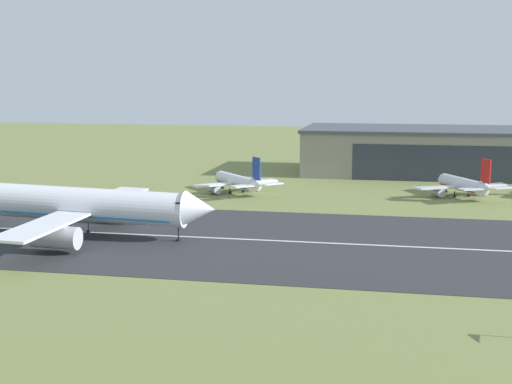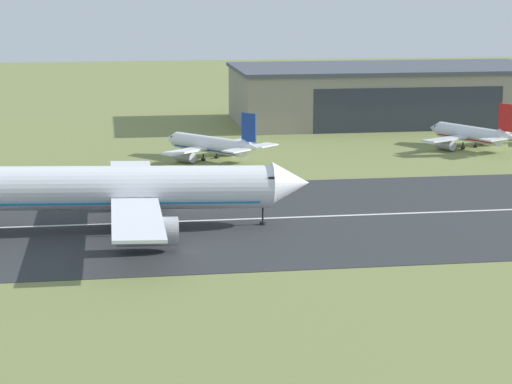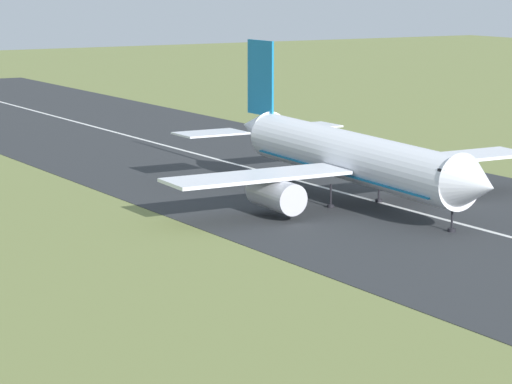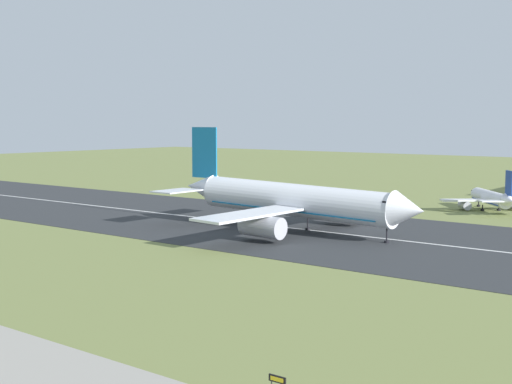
# 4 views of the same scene
# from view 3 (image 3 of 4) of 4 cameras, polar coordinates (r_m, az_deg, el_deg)

# --- Properties ---
(ground_plane) EXTENTS (672.17, 672.17, 0.00)m
(ground_plane) POSITION_cam_3_polar(r_m,az_deg,el_deg) (107.59, -9.19, -4.62)
(ground_plane) COLOR olive
(runway_strip) EXTENTS (432.17, 52.20, 0.06)m
(runway_strip) POSITION_cam_3_polar(r_m,az_deg,el_deg) (132.97, 10.80, -1.81)
(runway_strip) COLOR #2B2D30
(runway_strip) RESTS_ON ground_plane
(runway_centreline) EXTENTS (388.95, 0.70, 0.01)m
(runway_centreline) POSITION_cam_3_polar(r_m,az_deg,el_deg) (132.96, 10.80, -1.80)
(runway_centreline) COLOR silver
(runway_centreline) RESTS_ON runway_strip
(airplane_landing) EXTENTS (51.52, 50.02, 18.71)m
(airplane_landing) POSITION_cam_3_polar(r_m,az_deg,el_deg) (145.47, 4.55, 1.59)
(airplane_landing) COLOR silver
(airplane_landing) RESTS_ON ground_plane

